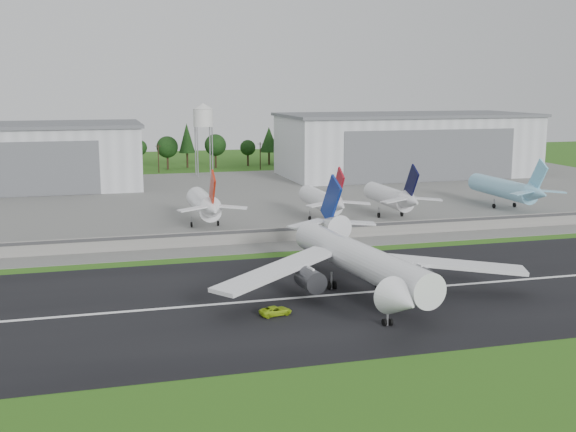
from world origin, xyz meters
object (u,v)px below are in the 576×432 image
object	(u,v)px
ground_vehicle	(276,311)
parked_jet_navy	(393,197)
main_airliner	(361,267)
parked_jet_skyblue	(508,189)
parked_jet_red_a	(205,205)
parked_jet_red_b	(324,201)

from	to	relation	value
ground_vehicle	parked_jet_navy	xyz separation A→B (m)	(52.95, 74.83, 5.13)
main_airliner	parked_jet_skyblue	distance (m)	103.70
parked_jet_navy	parked_jet_red_a	bearing A→B (deg)	179.96
main_airliner	parked_jet_red_b	distance (m)	68.65
main_airliner	parked_jet_navy	bearing A→B (deg)	-125.14
main_airliner	parked_jet_skyblue	world-z (taller)	main_airliner
parked_jet_red_a	parked_jet_skyblue	world-z (taller)	parked_jet_red_a
parked_jet_navy	parked_jet_skyblue	bearing A→B (deg)	7.31
main_airliner	parked_jet_red_a	xyz separation A→B (m)	(-17.01, 66.99, 1.25)
parked_jet_red_b	parked_jet_skyblue	bearing A→B (deg)	4.86
parked_jet_navy	parked_jet_skyblue	size ratio (longest dim) A/B	0.84
ground_vehicle	parked_jet_red_b	world-z (taller)	parked_jet_red_b
parked_jet_red_a	parked_jet_skyblue	distance (m)	91.77
main_airliner	parked_jet_skyblue	size ratio (longest dim) A/B	1.59
main_airliner	parked_jet_navy	xyz separation A→B (m)	(35.40, 66.96, 1.07)
main_airliner	parked_jet_navy	world-z (taller)	main_airliner
main_airliner	parked_jet_navy	distance (m)	75.75
parked_jet_red_a	parked_jet_skyblue	size ratio (longest dim) A/B	0.84
parked_jet_navy	parked_jet_skyblue	world-z (taller)	parked_jet_skyblue
parked_jet_red_a	parked_jet_navy	size ratio (longest dim) A/B	1.00
ground_vehicle	parked_jet_skyblue	world-z (taller)	parked_jet_skyblue
parked_jet_red_a	parked_jet_red_b	bearing A→B (deg)	-0.10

